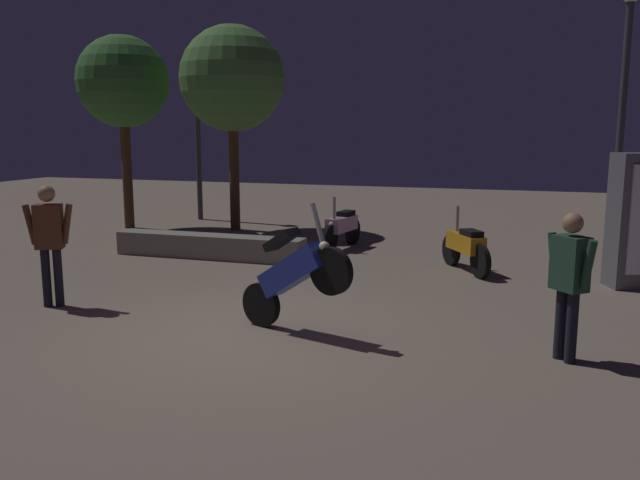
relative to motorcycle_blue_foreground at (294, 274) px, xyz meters
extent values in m
plane|color=#756656|center=(-0.52, -0.14, -0.74)|extent=(40.00, 40.00, 0.00)
cylinder|color=black|center=(-0.51, 0.19, -0.46)|extent=(0.56, 0.29, 0.56)
cylinder|color=black|center=(0.52, -0.19, 0.12)|extent=(0.56, 0.29, 0.56)
cube|color=navy|center=(0.00, 0.00, 0.06)|extent=(1.01, 0.61, 0.76)
cube|color=black|center=(-0.18, 0.07, 0.40)|extent=(0.48, 0.37, 0.32)
cylinder|color=gray|center=(0.33, -0.12, 0.66)|extent=(0.21, 0.13, 0.44)
sphere|color=#F2EABF|center=(0.43, -0.16, 0.40)|extent=(0.12, 0.12, 0.12)
cylinder|color=black|center=(1.92, 3.75, -0.46)|extent=(0.38, 0.53, 0.56)
cylinder|color=black|center=(1.33, 4.68, -0.46)|extent=(0.38, 0.53, 0.56)
cube|color=orange|center=(1.62, 4.22, -0.23)|extent=(0.76, 0.96, 0.30)
cube|color=black|center=(1.73, 4.05, -0.03)|extent=(0.44, 0.50, 0.10)
cylinder|color=gray|center=(1.44, 4.51, 0.14)|extent=(0.08, 0.08, 0.45)
sphere|color=#F2EABF|center=(1.38, 4.60, -0.18)|extent=(0.12, 0.12, 0.12)
cylinder|color=black|center=(-0.94, 6.22, -0.46)|extent=(0.20, 0.57, 0.56)
cylinder|color=black|center=(-1.13, 5.14, -0.46)|extent=(0.20, 0.57, 0.56)
cube|color=#C68CB7|center=(-1.03, 5.68, -0.23)|extent=(0.46, 0.99, 0.30)
cube|color=black|center=(-1.00, 5.88, -0.03)|extent=(0.31, 0.47, 0.10)
cylinder|color=gray|center=(-1.09, 5.34, 0.14)|extent=(0.07, 0.07, 0.45)
sphere|color=#F2EABF|center=(-1.11, 5.24, -0.18)|extent=(0.12, 0.12, 0.12)
cylinder|color=black|center=(3.14, -0.02, -0.35)|extent=(0.12, 0.12, 0.78)
cylinder|color=black|center=(3.03, 0.10, -0.35)|extent=(0.12, 0.12, 0.78)
cube|color=#1E3F2D|center=(3.09, 0.04, 0.33)|extent=(0.42, 0.43, 0.58)
sphere|color=#9E7251|center=(3.09, 0.04, 0.76)|extent=(0.22, 0.22, 0.22)
cylinder|color=#1E3F2D|center=(3.25, -0.14, 0.36)|extent=(0.19, 0.19, 0.53)
cylinder|color=#1E3F2D|center=(2.92, 0.21, 0.36)|extent=(0.19, 0.19, 0.53)
cylinder|color=black|center=(-3.72, 0.11, -0.33)|extent=(0.12, 0.12, 0.83)
cylinder|color=black|center=(-3.58, 0.18, -0.33)|extent=(0.12, 0.12, 0.83)
cube|color=#59331E|center=(-3.65, 0.14, 0.39)|extent=(0.43, 0.38, 0.62)
sphere|color=#9E7251|center=(-3.65, 0.14, 0.85)|extent=(0.23, 0.23, 0.23)
cylinder|color=#59331E|center=(-3.87, 0.03, 0.42)|extent=(0.21, 0.16, 0.56)
cylinder|color=#59331E|center=(-3.44, 0.25, 0.42)|extent=(0.21, 0.16, 0.56)
cylinder|color=#38383D|center=(-5.90, 8.66, 1.31)|extent=(0.14, 0.14, 4.12)
sphere|color=#F9E59E|center=(-5.90, 8.66, 3.51)|extent=(0.36, 0.36, 0.36)
cylinder|color=#38383D|center=(4.27, 6.94, 1.68)|extent=(0.14, 0.14, 4.85)
cylinder|color=#4C331E|center=(-4.20, 7.28, 0.63)|extent=(0.24, 0.24, 2.75)
sphere|color=#477A38|center=(-4.20, 7.28, 2.87)|extent=(2.49, 2.49, 2.49)
cylinder|color=#4C331E|center=(-6.85, 6.73, 0.65)|extent=(0.24, 0.24, 2.80)
sphere|color=#336B2D|center=(-6.85, 6.73, 2.82)|extent=(2.21, 2.21, 2.21)
cube|color=gray|center=(-3.18, 3.93, -0.52)|extent=(3.81, 0.50, 0.45)
camera|label=1|loc=(2.65, -7.19, 1.75)|focal=36.74mm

